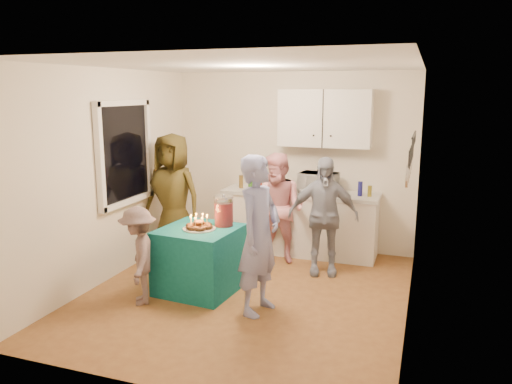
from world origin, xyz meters
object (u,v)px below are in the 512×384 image
(man_birthday, at_px, (259,235))
(child_near_left, at_px, (139,256))
(punch_jar, at_px, (224,212))
(counter, at_px, (300,224))
(party_table, at_px, (200,259))
(woman_back_left, at_px, (173,197))
(microwave, at_px, (318,183))
(woman_back_center, at_px, (279,208))
(woman_back_right, at_px, (323,216))

(man_birthday, height_order, child_near_left, man_birthday)
(punch_jar, bearing_deg, counter, 71.35)
(counter, distance_m, party_table, 1.92)
(man_birthday, relative_size, woman_back_left, 0.96)
(microwave, xyz_separation_m, woman_back_center, (-0.43, -0.47, -0.30))
(party_table, xyz_separation_m, punch_jar, (0.23, 0.20, 0.55))
(counter, bearing_deg, woman_back_left, -152.42)
(punch_jar, height_order, woman_back_center, woman_back_center)
(party_table, distance_m, woman_back_left, 1.35)
(counter, height_order, punch_jar, punch_jar)
(man_birthday, distance_m, woman_back_right, 1.41)
(counter, distance_m, woman_back_center, 0.60)
(man_birthday, distance_m, child_near_left, 1.38)
(counter, bearing_deg, microwave, 0.00)
(counter, distance_m, microwave, 0.68)
(woman_back_left, distance_m, child_near_left, 1.55)
(woman_back_center, bearing_deg, woman_back_left, -154.68)
(party_table, xyz_separation_m, woman_back_center, (0.59, 1.29, 0.38))
(woman_back_left, distance_m, woman_back_right, 2.09)
(party_table, xyz_separation_m, man_birthday, (0.85, -0.31, 0.47))
(punch_jar, height_order, man_birthday, man_birthday)
(party_table, bearing_deg, woman_back_left, 132.20)
(microwave, xyz_separation_m, woman_back_right, (0.23, -0.73, -0.29))
(party_table, xyz_separation_m, woman_back_left, (-0.84, 0.93, 0.50))
(party_table, height_order, man_birthday, man_birthday)
(woman_back_right, relative_size, child_near_left, 1.39)
(microwave, relative_size, woman_back_right, 0.34)
(microwave, height_order, woman_back_center, woman_back_center)
(counter, height_order, child_near_left, child_near_left)
(child_near_left, bearing_deg, punch_jar, 105.07)
(microwave, height_order, woman_back_right, woman_back_right)
(counter, height_order, woman_back_center, woman_back_center)
(counter, height_order, man_birthday, man_birthday)
(woman_back_center, bearing_deg, man_birthday, -69.86)
(party_table, distance_m, child_near_left, 0.74)
(punch_jar, relative_size, woman_back_left, 0.19)
(counter, relative_size, microwave, 4.25)
(punch_jar, height_order, child_near_left, punch_jar)
(woman_back_right, height_order, child_near_left, woman_back_right)
(microwave, distance_m, punch_jar, 1.76)
(woman_back_left, bearing_deg, man_birthday, -32.73)
(man_birthday, distance_m, woman_back_left, 2.09)
(child_near_left, bearing_deg, woman_back_left, 162.56)
(punch_jar, distance_m, woman_back_center, 1.16)
(counter, distance_m, punch_jar, 1.72)
(counter, relative_size, child_near_left, 2.01)
(counter, xyz_separation_m, punch_jar, (-0.53, -1.56, 0.50))
(man_birthday, bearing_deg, microwave, 6.80)
(woman_back_right, xyz_separation_m, child_near_left, (-1.72, -1.58, -0.22))
(party_table, bearing_deg, woman_back_right, 39.62)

